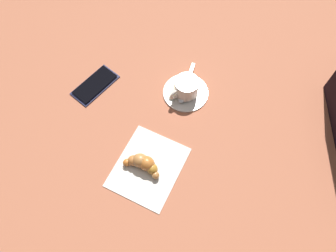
# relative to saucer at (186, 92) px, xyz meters

# --- Properties ---
(ground_plane) EXTENTS (1.80, 1.80, 0.00)m
(ground_plane) POSITION_rel_saucer_xyz_m (-0.11, 0.03, -0.00)
(ground_plane) COLOR #A1593E
(saucer) EXTENTS (0.12, 0.12, 0.01)m
(saucer) POSITION_rel_saucer_xyz_m (0.00, 0.00, 0.00)
(saucer) COLOR silver
(saucer) RESTS_ON ground
(espresso_cup) EXTENTS (0.08, 0.07, 0.05)m
(espresso_cup) POSITION_rel_saucer_xyz_m (-0.00, -0.00, 0.03)
(espresso_cup) COLOR silver
(espresso_cup) RESTS_ON saucer
(teaspoon) EXTENTS (0.14, 0.03, 0.01)m
(teaspoon) POSITION_rel_saucer_xyz_m (0.00, 0.00, 0.01)
(teaspoon) COLOR silver
(teaspoon) RESTS_ON saucer
(sugar_packet) EXTENTS (0.06, 0.02, 0.01)m
(sugar_packet) POSITION_rel_saucer_xyz_m (0.00, 0.03, 0.01)
(sugar_packet) COLOR beige
(sugar_packet) RESTS_ON saucer
(napkin) EXTENTS (0.22, 0.20, 0.00)m
(napkin) POSITION_rel_saucer_xyz_m (-0.23, 0.06, -0.00)
(napkin) COLOR silver
(napkin) RESTS_ON ground
(croissant) EXTENTS (0.06, 0.10, 0.04)m
(croissant) POSITION_rel_saucer_xyz_m (-0.23, 0.07, 0.02)
(croissant) COLOR #B2733C
(croissant) RESTS_ON napkin
(cell_phone) EXTENTS (0.15, 0.12, 0.01)m
(cell_phone) POSITION_rel_saucer_xyz_m (-0.02, 0.25, -0.00)
(cell_phone) COLOR #191A36
(cell_phone) RESTS_ON ground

